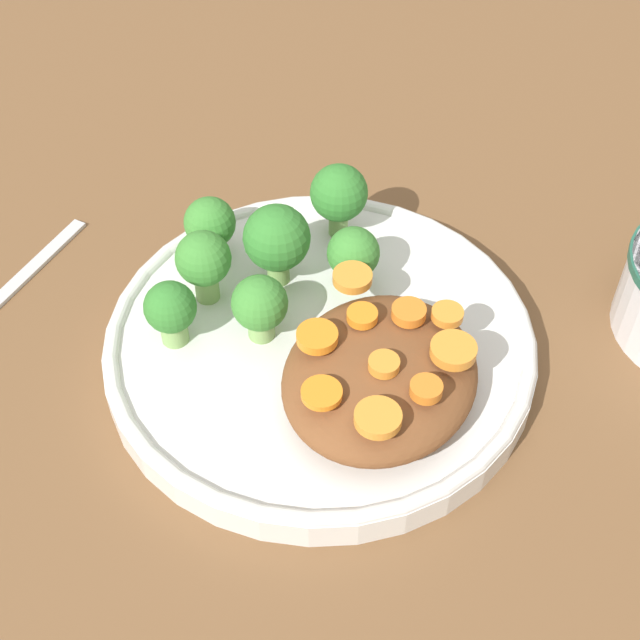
# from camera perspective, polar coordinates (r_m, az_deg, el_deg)

# --- Properties ---
(ground_plane) EXTENTS (4.00, 4.00, 0.00)m
(ground_plane) POSITION_cam_1_polar(r_m,az_deg,el_deg) (0.58, 0.00, -2.34)
(ground_plane) COLOR brown
(plate) EXTENTS (0.28, 0.28, 0.03)m
(plate) POSITION_cam_1_polar(r_m,az_deg,el_deg) (0.57, 0.00, -1.47)
(plate) COLOR silver
(plate) RESTS_ON ground_plane
(stew_mound) EXTENTS (0.13, 0.11, 0.04)m
(stew_mound) POSITION_cam_1_polar(r_m,az_deg,el_deg) (0.53, 3.87, -3.58)
(stew_mound) COLOR brown
(stew_mound) RESTS_ON plate
(broccoli_floret_0) EXTENTS (0.04, 0.04, 0.06)m
(broccoli_floret_0) POSITION_cam_1_polar(r_m,az_deg,el_deg) (0.58, -2.78, 5.17)
(broccoli_floret_0) COLOR #759E51
(broccoli_floret_0) RESTS_ON plate
(broccoli_floret_1) EXTENTS (0.04, 0.04, 0.06)m
(broccoli_floret_1) POSITION_cam_1_polar(r_m,az_deg,el_deg) (0.62, 1.22, 8.03)
(broccoli_floret_1) COLOR #7FA85B
(broccoli_floret_1) RESTS_ON plate
(broccoli_floret_2) EXTENTS (0.03, 0.03, 0.05)m
(broccoli_floret_2) POSITION_cam_1_polar(r_m,az_deg,el_deg) (0.55, -9.54, 0.62)
(broccoli_floret_2) COLOR #7FA85B
(broccoli_floret_2) RESTS_ON plate
(broccoli_floret_3) EXTENTS (0.04, 0.04, 0.05)m
(broccoli_floret_3) POSITION_cam_1_polar(r_m,az_deg,el_deg) (0.61, -7.05, 6.06)
(broccoli_floret_3) COLOR #759E51
(broccoli_floret_3) RESTS_ON plate
(broccoli_floret_4) EXTENTS (0.04, 0.04, 0.05)m
(broccoli_floret_4) POSITION_cam_1_polar(r_m,az_deg,el_deg) (0.55, -3.87, 0.93)
(broccoli_floret_4) COLOR #7FA85B
(broccoli_floret_4) RESTS_ON plate
(broccoli_floret_5) EXTENTS (0.04, 0.04, 0.05)m
(broccoli_floret_5) POSITION_cam_1_polar(r_m,az_deg,el_deg) (0.57, -7.35, 3.87)
(broccoli_floret_5) COLOR #7FA85B
(broccoli_floret_5) RESTS_ON plate
(broccoli_floret_6) EXTENTS (0.03, 0.03, 0.05)m
(broccoli_floret_6) POSITION_cam_1_polar(r_m,az_deg,el_deg) (0.58, 2.09, 4.17)
(broccoli_floret_6) COLOR #7FA85B
(broccoli_floret_6) RESTS_ON plate
(carrot_slice_0) EXTENTS (0.02, 0.02, 0.01)m
(carrot_slice_0) POSITION_cam_1_polar(r_m,az_deg,el_deg) (0.53, 2.72, 0.28)
(carrot_slice_0) COLOR orange
(carrot_slice_0) RESTS_ON stew_mound
(carrot_slice_1) EXTENTS (0.02, 0.02, 0.00)m
(carrot_slice_1) POSITION_cam_1_polar(r_m,az_deg,el_deg) (0.49, 0.11, -4.69)
(carrot_slice_1) COLOR orange
(carrot_slice_1) RESTS_ON stew_mound
(carrot_slice_2) EXTENTS (0.02, 0.02, 0.01)m
(carrot_slice_2) POSITION_cam_1_polar(r_m,az_deg,el_deg) (0.55, 2.09, 2.73)
(carrot_slice_2) COLOR orange
(carrot_slice_2) RESTS_ON stew_mound
(carrot_slice_3) EXTENTS (0.03, 0.03, 0.01)m
(carrot_slice_3) POSITION_cam_1_polar(r_m,az_deg,el_deg) (0.51, 8.53, -1.92)
(carrot_slice_3) COLOR orange
(carrot_slice_3) RESTS_ON stew_mound
(carrot_slice_4) EXTENTS (0.02, 0.02, 0.01)m
(carrot_slice_4) POSITION_cam_1_polar(r_m,az_deg,el_deg) (0.50, 4.12, -2.84)
(carrot_slice_4) COLOR orange
(carrot_slice_4) RESTS_ON stew_mound
(carrot_slice_5) EXTENTS (0.03, 0.03, 0.01)m
(carrot_slice_5) POSITION_cam_1_polar(r_m,az_deg,el_deg) (0.48, 3.73, -6.26)
(carrot_slice_5) COLOR orange
(carrot_slice_5) RESTS_ON stew_mound
(carrot_slice_6) EXTENTS (0.02, 0.02, 0.01)m
(carrot_slice_6) POSITION_cam_1_polar(r_m,az_deg,el_deg) (0.53, 8.16, 0.36)
(carrot_slice_6) COLOR orange
(carrot_slice_6) RESTS_ON stew_mound
(carrot_slice_7) EXTENTS (0.02, 0.02, 0.01)m
(carrot_slice_7) POSITION_cam_1_polar(r_m,az_deg,el_deg) (0.53, 5.70, 0.49)
(carrot_slice_7) COLOR orange
(carrot_slice_7) RESTS_ON stew_mound
(carrot_slice_8) EXTENTS (0.02, 0.02, 0.01)m
(carrot_slice_8) POSITION_cam_1_polar(r_m,az_deg,el_deg) (0.49, 6.81, -4.41)
(carrot_slice_8) COLOR orange
(carrot_slice_8) RESTS_ON stew_mound
(carrot_slice_9) EXTENTS (0.02, 0.02, 0.01)m
(carrot_slice_9) POSITION_cam_1_polar(r_m,az_deg,el_deg) (0.52, -0.18, -1.07)
(carrot_slice_9) COLOR orange
(carrot_slice_9) RESTS_ON stew_mound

